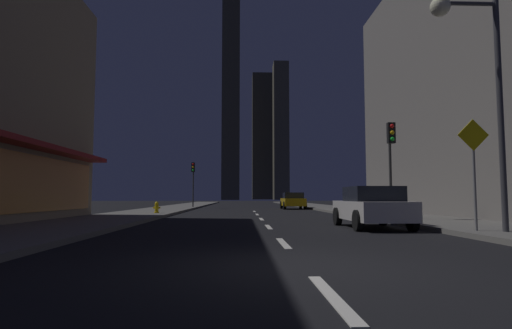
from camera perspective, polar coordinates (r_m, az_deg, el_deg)
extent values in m
cube|color=black|center=(38.66, -0.62, -6.14)|extent=(78.00, 136.00, 0.10)
cube|color=#605E59|center=(39.46, 9.65, -5.86)|extent=(4.00, 76.00, 0.15)
cube|color=#605E59|center=(39.10, -10.98, -5.86)|extent=(4.00, 76.00, 0.15)
cube|color=silver|center=(4.86, 10.39, -17.40)|extent=(0.16, 2.20, 0.01)
cube|color=silver|center=(9.94, 3.79, -10.76)|extent=(0.16, 2.20, 0.01)
cube|color=silver|center=(15.10, 1.74, -8.60)|extent=(0.16, 2.20, 0.01)
cube|color=silver|center=(20.28, 0.75, -7.53)|extent=(0.16, 2.20, 0.01)
cube|color=silver|center=(25.47, 0.16, -6.90)|extent=(0.16, 2.20, 0.01)
cube|color=silver|center=(30.66, -0.22, -6.48)|extent=(0.16, 2.20, 0.01)
cube|color=maroon|center=(15.66, -31.14, 3.17)|extent=(0.90, 17.36, 0.20)
cube|color=#423F32|center=(139.78, -3.47, 9.83)|extent=(5.82, 6.21, 71.04)
cube|color=#3C392D|center=(164.17, 0.88, 3.86)|extent=(8.02, 8.13, 49.54)
cube|color=#524E3D|center=(146.43, 3.43, 4.64)|extent=(5.28, 7.08, 48.36)
cube|color=silver|center=(15.23, 15.59, -6.11)|extent=(1.80, 4.20, 0.65)
cube|color=black|center=(15.04, 15.78, -3.99)|extent=(1.64, 2.00, 0.55)
cylinder|color=black|center=(16.36, 11.15, -7.02)|extent=(0.22, 0.68, 0.68)
cylinder|color=black|center=(16.85, 17.03, -6.83)|extent=(0.22, 0.68, 0.68)
cylinder|color=black|center=(13.65, 13.86, -7.51)|extent=(0.22, 0.68, 0.68)
cylinder|color=black|center=(14.24, 20.74, -7.22)|extent=(0.22, 0.68, 0.68)
sphere|color=white|center=(17.06, 11.71, -5.81)|extent=(0.18, 0.18, 0.18)
sphere|color=white|center=(17.35, 15.26, -5.72)|extent=(0.18, 0.18, 0.18)
cube|color=gold|center=(36.87, 5.09, -5.17)|extent=(1.80, 4.20, 0.65)
cube|color=black|center=(36.67, 5.13, -4.30)|extent=(1.64, 2.00, 0.55)
cylinder|color=black|center=(38.17, 3.51, -5.57)|extent=(0.22, 0.68, 0.68)
cylinder|color=black|center=(38.38, 6.14, -5.55)|extent=(0.22, 0.68, 0.68)
cylinder|color=black|center=(35.38, 3.96, -5.66)|extent=(0.22, 0.68, 0.68)
cylinder|color=black|center=(35.61, 6.79, -5.63)|extent=(0.22, 0.68, 0.68)
sphere|color=white|center=(38.84, 3.90, -5.07)|extent=(0.18, 0.18, 0.18)
sphere|color=white|center=(38.97, 5.52, -5.05)|extent=(0.18, 0.18, 0.18)
cylinder|color=gold|center=(24.88, -13.52, -5.87)|extent=(0.22, 0.22, 0.55)
sphere|color=gold|center=(24.88, -13.51, -5.24)|extent=(0.21, 0.21, 0.21)
cylinder|color=gold|center=(24.89, -13.53, -6.43)|extent=(0.30, 0.30, 0.06)
cylinder|color=gold|center=(24.91, -13.88, -5.80)|extent=(0.10, 0.10, 0.10)
cylinder|color=gold|center=(24.85, -13.15, -5.82)|extent=(0.10, 0.10, 0.10)
cylinder|color=#2D2D2D|center=(18.93, 18.01, -0.74)|extent=(0.12, 0.12, 4.20)
cube|color=black|center=(18.90, 18.10, 4.14)|extent=(0.32, 0.24, 0.90)
sphere|color=red|center=(18.83, 18.22, 5.04)|extent=(0.18, 0.18, 0.18)
sphere|color=#F2B20C|center=(18.78, 18.24, 4.20)|extent=(0.18, 0.18, 0.18)
sphere|color=#19D833|center=(18.74, 18.26, 3.36)|extent=(0.18, 0.18, 0.18)
cylinder|color=#2D2D2D|center=(39.53, -8.64, -2.72)|extent=(0.12, 0.12, 4.20)
cube|color=black|center=(39.41, -8.65, -0.38)|extent=(0.32, 0.24, 0.90)
sphere|color=red|center=(39.30, -8.66, 0.04)|extent=(0.18, 0.18, 0.18)
sphere|color=#F2B20C|center=(39.28, -8.67, -0.37)|extent=(0.18, 0.18, 0.18)
sphere|color=#19D833|center=(39.26, -8.67, -0.78)|extent=(0.18, 0.18, 0.18)
cylinder|color=#38383D|center=(13.42, 30.61, 6.05)|extent=(0.16, 0.16, 6.50)
cylinder|color=#38383D|center=(13.91, 27.13, 19.11)|extent=(1.60, 0.12, 0.12)
sphere|color=#FCF7CC|center=(13.53, 24.01, 19.25)|extent=(0.56, 0.56, 0.56)
cylinder|color=slate|center=(13.23, 27.88, -2.85)|extent=(0.08, 0.08, 2.40)
cube|color=yellow|center=(13.32, 27.71, 3.62)|extent=(0.91, 0.03, 0.91)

